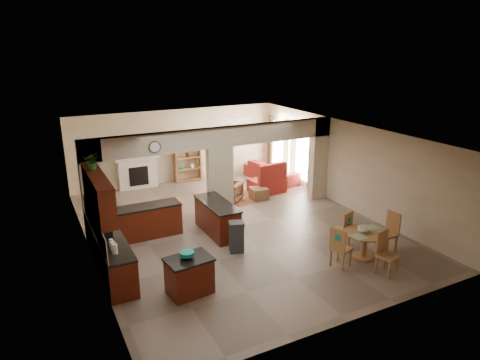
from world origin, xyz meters
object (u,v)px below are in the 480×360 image
kitchen_island (189,276)px  sofa (271,172)px  armchair (230,192)px  dining_table (364,240)px

kitchen_island → sofa: kitchen_island is taller
sofa → armchair: 2.79m
kitchen_island → dining_table: (4.44, -0.48, 0.06)m
dining_table → sofa: bearing=79.2°
armchair → sofa: bearing=168.5°
dining_table → sofa: size_ratio=0.43×
kitchen_island → dining_table: kitchen_island is taller
kitchen_island → sofa: size_ratio=0.43×
kitchen_island → armchair: kitchen_island is taller
dining_table → sofa: (1.25, 6.57, -0.13)m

